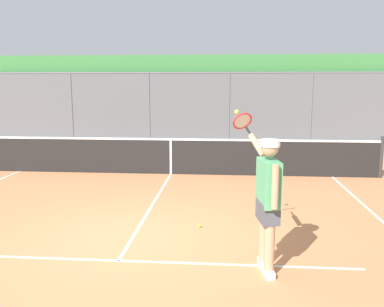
% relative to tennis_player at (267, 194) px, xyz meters
% --- Properties ---
extents(ground_plane, '(60.00, 60.00, 0.00)m').
position_rel_tennis_player_xyz_m(ground_plane, '(1.98, -0.92, -1.02)').
color(ground_plane, '#C67A4C').
extents(court_line_markings, '(8.48, 9.97, 0.01)m').
position_rel_tennis_player_xyz_m(court_line_markings, '(1.98, 0.19, -1.02)').
color(court_line_markings, white).
rests_on(court_line_markings, ground).
extents(fence_backdrop, '(18.61, 1.37, 3.47)m').
position_rel_tennis_player_xyz_m(fence_backdrop, '(1.98, -11.64, 0.70)').
color(fence_backdrop, '#565B60').
rests_on(fence_backdrop, ground).
extents(tennis_net, '(10.89, 0.09, 1.07)m').
position_rel_tennis_player_xyz_m(tennis_net, '(1.98, -5.60, -0.53)').
color(tennis_net, '#2D2D2D').
rests_on(tennis_net, ground).
extents(tennis_player, '(0.63, 1.37, 2.02)m').
position_rel_tennis_player_xyz_m(tennis_player, '(0.00, 0.00, 0.00)').
color(tennis_player, silver).
rests_on(tennis_player, ground).
extents(tennis_ball_mid_court, '(0.07, 0.07, 0.07)m').
position_rel_tennis_player_xyz_m(tennis_ball_mid_court, '(0.96, -1.53, -0.99)').
color(tennis_ball_mid_court, '#C1D138').
rests_on(tennis_ball_mid_court, ground).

